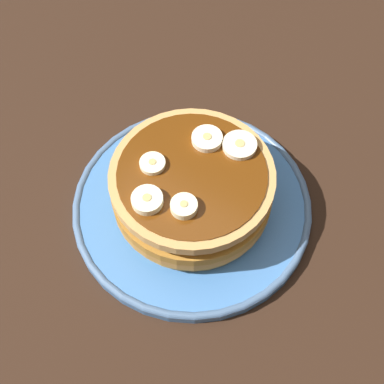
{
  "coord_description": "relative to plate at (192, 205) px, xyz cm",
  "views": [
    {
      "loc": [
        -15.61,
        24.4,
        51.05
      ],
      "look_at": [
        0.0,
        0.0,
        3.54
      ],
      "focal_mm": 49.74,
      "sensor_mm": 36.0,
      "label": 1
    }
  ],
  "objects": [
    {
      "name": "ground_plane",
      "position": [
        0.0,
        0.0,
        -2.28
      ],
      "size": [
        140.0,
        140.0,
        3.0
      ],
      "primitive_type": "cube",
      "color": "black"
    },
    {
      "name": "plate",
      "position": [
        0.0,
        0.0,
        0.0
      ],
      "size": [
        25.96,
        25.96,
        1.45
      ],
      "color": "#3F72B2",
      "rests_on": "ground_plane"
    },
    {
      "name": "pancake_stack",
      "position": [
        0.22,
        -0.13,
        3.46
      ],
      "size": [
        17.09,
        17.3,
        6.03
      ],
      "color": "tan",
      "rests_on": "plate"
    },
    {
      "name": "banana_slice_0",
      "position": [
        3.8,
        1.35,
        6.64
      ],
      "size": [
        2.6,
        2.6,
        0.76
      ],
      "color": "#F9ECBF",
      "rests_on": "pancake_stack"
    },
    {
      "name": "banana_slice_1",
      "position": [
        -1.56,
        3.85,
        6.8
      ],
      "size": [
        2.61,
        2.61,
        1.08
      ],
      "color": "#F8EEBA",
      "rests_on": "pancake_stack"
    },
    {
      "name": "banana_slice_2",
      "position": [
        -2.37,
        -5.27,
        6.66
      ],
      "size": [
        3.53,
        3.53,
        0.79
      ],
      "color": "#F4E6C1",
      "rests_on": "pancake_stack"
    },
    {
      "name": "banana_slice_3",
      "position": [
        1.76,
        5.15,
        6.8
      ],
      "size": [
        3.06,
        3.06,
        1.07
      ],
      "color": "#F8EEC2",
      "rests_on": "pancake_stack"
    },
    {
      "name": "banana_slice_4",
      "position": [
        0.83,
        -4.15,
        6.71
      ],
      "size": [
        3.19,
        3.19,
        0.9
      ],
      "color": "#FBEAC5",
      "rests_on": "pancake_stack"
    }
  ]
}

